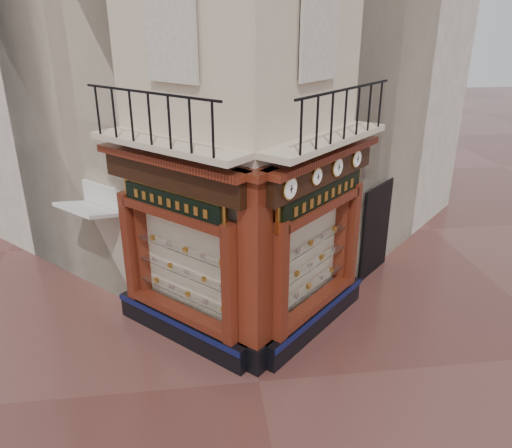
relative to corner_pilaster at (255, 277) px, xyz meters
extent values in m
plane|color=#4F2925|center=(0.00, -0.50, -1.95)|extent=(80.00, 80.00, 0.00)
cube|color=beige|center=(0.00, 5.66, 4.05)|extent=(11.31, 11.31, 12.00)
cube|color=beige|center=(-2.47, 8.13, 3.55)|extent=(11.31, 11.31, 11.00)
cube|color=beige|center=(2.47, 8.13, 3.55)|extent=(11.31, 11.31, 11.00)
cube|color=black|center=(-1.44, 1.04, -1.67)|extent=(2.72, 2.72, 0.55)
cube|color=#0B103A|center=(-1.57, 0.91, -1.46)|extent=(2.50, 2.50, 0.12)
cube|color=#3E130B|center=(-0.45, 0.05, -0.17)|extent=(0.37, 0.37, 2.45)
cube|color=#3E130B|center=(-2.43, 2.03, -0.17)|extent=(0.37, 0.37, 2.45)
cube|color=beige|center=(-1.20, 1.27, -0.20)|extent=(1.80, 1.80, 2.10)
cube|color=black|center=(-1.42, 1.05, 1.65)|extent=(2.69, 2.69, 0.50)
cube|color=#3E130B|center=(-1.47, 1.00, 1.96)|extent=(2.86, 2.86, 0.14)
cube|color=black|center=(1.44, 1.04, -1.67)|extent=(2.72, 2.72, 0.55)
cube|color=#0B103A|center=(1.57, 0.91, -1.46)|extent=(2.50, 2.50, 0.12)
cube|color=#3E130B|center=(0.45, 0.05, -0.17)|extent=(0.37, 0.37, 2.45)
cube|color=#3E130B|center=(2.43, 2.03, -0.17)|extent=(0.37, 0.37, 2.45)
cube|color=beige|center=(1.20, 1.27, -0.20)|extent=(1.80, 1.80, 2.10)
cube|color=black|center=(1.42, 1.05, 1.65)|extent=(2.69, 2.69, 0.50)
cube|color=#3E130B|center=(1.47, 1.00, 1.96)|extent=(2.86, 2.86, 0.14)
cube|color=black|center=(0.00, 0.00, -1.67)|extent=(0.78, 0.78, 0.55)
cube|color=#3E130B|center=(0.00, 0.00, 0.25)|extent=(0.64, 0.64, 3.50)
cube|color=#3E130B|center=(0.00, 0.00, 1.96)|extent=(0.85, 0.85, 0.14)
cube|color=beige|center=(-1.48, 0.99, 2.25)|extent=(2.97, 2.97, 0.12)
cube|color=black|center=(-1.72, 0.76, 3.20)|extent=(2.36, 2.36, 0.04)
cube|color=beige|center=(1.48, 0.99, 2.25)|extent=(2.97, 2.97, 0.12)
cube|color=black|center=(1.72, 0.76, 3.20)|extent=(2.36, 2.36, 0.04)
cylinder|color=gold|center=(0.58, -0.01, 1.67)|extent=(0.32, 0.32, 0.41)
cylinder|color=white|center=(0.61, -0.03, 1.67)|extent=(0.26, 0.26, 0.35)
cube|color=black|center=(0.62, -0.04, 1.67)|extent=(0.02, 0.02, 0.14)
cube|color=black|center=(0.62, -0.04, 1.67)|extent=(0.08, 0.08, 0.01)
cylinder|color=gold|center=(1.20, 0.61, 1.67)|extent=(0.27, 0.27, 0.34)
cylinder|color=white|center=(1.22, 0.59, 1.67)|extent=(0.22, 0.22, 0.29)
cube|color=black|center=(1.23, 0.58, 1.67)|extent=(0.02, 0.02, 0.11)
cube|color=black|center=(1.23, 0.58, 1.67)|extent=(0.07, 0.07, 0.01)
cylinder|color=gold|center=(1.75, 1.15, 1.67)|extent=(0.30, 0.30, 0.38)
cylinder|color=white|center=(1.77, 1.13, 1.67)|extent=(0.25, 0.25, 0.33)
cube|color=black|center=(1.78, 1.12, 1.67)|extent=(0.02, 0.02, 0.13)
cube|color=black|center=(1.78, 1.12, 1.67)|extent=(0.08, 0.08, 0.01)
cylinder|color=gold|center=(2.31, 1.72, 1.67)|extent=(0.29, 0.29, 0.36)
cylinder|color=white|center=(2.33, 1.70, 1.67)|extent=(0.24, 0.24, 0.31)
cube|color=black|center=(2.34, 1.69, 1.67)|extent=(0.02, 0.02, 0.12)
cube|color=black|center=(2.34, 1.69, 1.67)|extent=(0.07, 0.07, 0.01)
cube|color=gold|center=(-1.45, 1.03, 1.15)|extent=(1.96, 1.96, 0.52)
cube|color=black|center=(-1.48, 1.00, 1.15)|extent=(1.82, 1.82, 0.39)
cube|color=gold|center=(1.45, 1.03, 1.15)|extent=(2.22, 2.22, 0.59)
cube|color=black|center=(1.48, 1.00, 1.15)|extent=(2.07, 2.07, 0.45)
camera|label=1|loc=(-1.01, -7.93, 4.35)|focal=35.00mm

